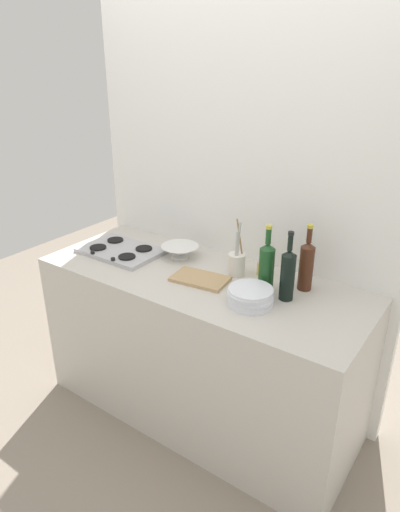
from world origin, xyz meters
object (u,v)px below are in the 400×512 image
(plate_stack, at_px, (251,296))
(wine_bottle_mid_right, at_px, (288,274))
(wine_bottle_mid_left, at_px, (306,265))
(cutting_board, at_px, (200,279))
(wine_bottle_leftmost, at_px, (267,266))
(utensil_crock, at_px, (237,263))
(stovetop_hob, at_px, (121,250))
(mixing_bowl, at_px, (180,251))
(condiment_jar_front, at_px, (263,267))

(plate_stack, distance_m, wine_bottle_mid_right, 0.21)
(wine_bottle_mid_left, height_order, wine_bottle_mid_right, wine_bottle_mid_right)
(wine_bottle_mid_left, bearing_deg, wine_bottle_mid_right, -101.77)
(wine_bottle_mid_left, bearing_deg, cutting_board, -154.70)
(wine_bottle_leftmost, relative_size, cutting_board, 1.18)
(utensil_crock, bearing_deg, stovetop_hob, -168.81)
(wine_bottle_mid_left, distance_m, mixing_bowl, 0.76)
(wine_bottle_leftmost, relative_size, utensil_crock, 1.11)
(wine_bottle_mid_right, height_order, cutting_board, wine_bottle_mid_right)
(plate_stack, relative_size, condiment_jar_front, 2.64)
(wine_bottle_mid_left, xyz_separation_m, cutting_board, (-0.48, -0.23, -0.12))
(stovetop_hob, xyz_separation_m, wine_bottle_mid_left, (1.08, 0.20, 0.12))
(plate_stack, distance_m, wine_bottle_mid_left, 0.34)
(wine_bottle_mid_left, relative_size, mixing_bowl, 1.56)
(plate_stack, relative_size, wine_bottle_mid_left, 0.64)
(wine_bottle_leftmost, xyz_separation_m, wine_bottle_mid_right, (0.12, -0.02, 0.00))
(wine_bottle_mid_left, height_order, cutting_board, wine_bottle_mid_left)
(plate_stack, xyz_separation_m, mixing_bowl, (-0.60, 0.24, -0.00))
(wine_bottle_mid_left, bearing_deg, wine_bottle_leftmost, -141.53)
(plate_stack, relative_size, wine_bottle_mid_right, 0.63)
(wine_bottle_mid_right, bearing_deg, stovetop_hob, -177.27)
(wine_bottle_leftmost, xyz_separation_m, mixing_bowl, (-0.59, 0.07, -0.09))
(plate_stack, bearing_deg, utensil_crock, 132.80)
(plate_stack, bearing_deg, wine_bottle_mid_left, 63.58)
(wine_bottle_leftmost, bearing_deg, wine_bottle_mid_left, 38.47)
(utensil_crock, height_order, cutting_board, utensil_crock)
(wine_bottle_mid_left, relative_size, cutting_board, 1.18)
(wine_bottle_mid_right, xyz_separation_m, condiment_jar_front, (-0.22, 0.17, -0.09))
(utensil_crock, xyz_separation_m, condiment_jar_front, (0.11, 0.08, -0.03))
(wine_bottle_mid_left, xyz_separation_m, wine_bottle_mid_right, (-0.03, -0.15, 0.00))
(utensil_crock, bearing_deg, wine_bottle_leftmost, -17.75)
(stovetop_hob, relative_size, condiment_jar_front, 5.68)
(condiment_jar_front, height_order, cutting_board, condiment_jar_front)
(stovetop_hob, xyz_separation_m, plate_stack, (0.93, -0.09, 0.03))
(stovetop_hob, height_order, wine_bottle_leftmost, wine_bottle_leftmost)
(wine_bottle_leftmost, relative_size, condiment_jar_front, 4.13)
(stovetop_hob, distance_m, mixing_bowl, 0.36)
(stovetop_hob, relative_size, mixing_bowl, 2.15)
(stovetop_hob, xyz_separation_m, mixing_bowl, (0.33, 0.15, 0.03))
(wine_bottle_mid_right, bearing_deg, condiment_jar_front, 141.91)
(mixing_bowl, bearing_deg, condiment_jar_front, 8.38)
(wine_bottle_mid_right, bearing_deg, utensil_crock, 164.63)
(stovetop_hob, height_order, condiment_jar_front, condiment_jar_front)
(stovetop_hob, distance_m, utensil_crock, 0.73)
(condiment_jar_front, bearing_deg, cutting_board, -132.59)
(stovetop_hob, bearing_deg, wine_bottle_leftmost, 4.63)
(plate_stack, relative_size, cutting_board, 0.76)
(plate_stack, bearing_deg, stovetop_hob, 174.24)
(stovetop_hob, relative_size, wine_bottle_mid_left, 1.38)
(plate_stack, height_order, wine_bottle_mid_right, wine_bottle_mid_right)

